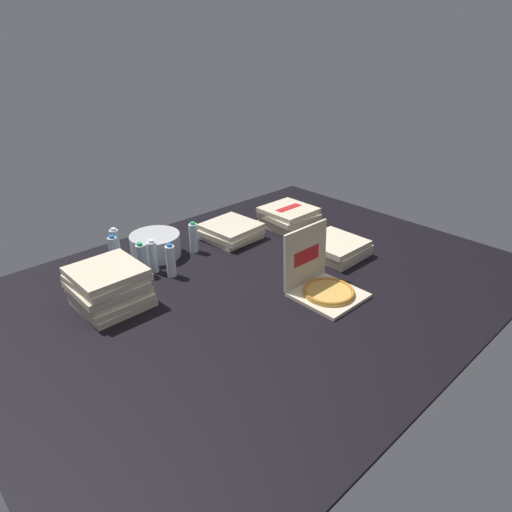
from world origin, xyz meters
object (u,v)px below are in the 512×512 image
(ice_bucket, at_px, (156,245))
(water_bottle_4, at_px, (115,244))
(pizza_stack_center_near, at_px, (231,231))
(pizza_stack_center_far, at_px, (336,248))
(water_bottle_2, at_px, (171,261))
(water_bottle_5, at_px, (194,238))
(water_bottle_3, at_px, (114,252))
(water_bottle_0, at_px, (142,260))
(pizza_stack_left_near, at_px, (109,287))
(pizza_stack_right_mid, at_px, (289,217))
(water_bottle_1, at_px, (153,257))
(open_pizza_box, at_px, (322,283))

(ice_bucket, relative_size, water_bottle_4, 1.54)
(pizza_stack_center_near, distance_m, pizza_stack_center_far, 0.79)
(ice_bucket, xyz_separation_m, water_bottle_2, (-0.08, -0.32, 0.03))
(water_bottle_5, bearing_deg, water_bottle_3, 161.39)
(pizza_stack_center_near, bearing_deg, ice_bucket, 166.22)
(water_bottle_0, bearing_deg, water_bottle_3, 108.28)
(pizza_stack_left_near, xyz_separation_m, water_bottle_3, (0.24, 0.41, -0.01))
(pizza_stack_right_mid, distance_m, water_bottle_2, 1.14)
(pizza_stack_center_near, distance_m, water_bottle_3, 0.87)
(pizza_stack_right_mid, height_order, water_bottle_2, water_bottle_2)
(ice_bucket, bearing_deg, pizza_stack_center_far, -43.19)
(ice_bucket, distance_m, water_bottle_1, 0.24)
(water_bottle_1, bearing_deg, open_pizza_box, -57.84)
(water_bottle_0, relative_size, water_bottle_2, 1.00)
(open_pizza_box, relative_size, water_bottle_5, 1.75)
(pizza_stack_left_near, xyz_separation_m, water_bottle_0, (0.31, 0.19, -0.01))
(water_bottle_1, height_order, water_bottle_3, same)
(pizza_stack_center_far, height_order, water_bottle_1, water_bottle_1)
(water_bottle_4, bearing_deg, water_bottle_3, -121.87)
(pizza_stack_center_near, distance_m, water_bottle_1, 0.70)
(water_bottle_0, distance_m, water_bottle_3, 0.24)
(pizza_stack_center_near, relative_size, water_bottle_5, 1.85)
(water_bottle_1, distance_m, water_bottle_5, 0.37)
(pizza_stack_center_near, height_order, pizza_stack_center_far, same)
(water_bottle_3, height_order, water_bottle_4, same)
(pizza_stack_center_far, bearing_deg, pizza_stack_right_mid, 75.67)
(water_bottle_4, bearing_deg, pizza_stack_right_mid, -18.44)
(pizza_stack_center_near, relative_size, ice_bucket, 1.20)
(pizza_stack_right_mid, height_order, water_bottle_3, water_bottle_3)
(pizza_stack_center_far, xyz_separation_m, water_bottle_0, (-1.12, 0.67, 0.05))
(water_bottle_0, distance_m, water_bottle_1, 0.08)
(pizza_stack_center_far, height_order, water_bottle_0, water_bottle_0)
(ice_bucket, xyz_separation_m, water_bottle_4, (-0.22, 0.15, 0.03))
(open_pizza_box, relative_size, pizza_stack_center_near, 0.95)
(pizza_stack_left_near, distance_m, pizza_stack_center_far, 1.51)
(pizza_stack_center_near, distance_m, water_bottle_0, 0.78)
(water_bottle_2, bearing_deg, water_bottle_4, 105.94)
(ice_bucket, bearing_deg, open_pizza_box, -68.25)
(pizza_stack_center_far, height_order, water_bottle_3, water_bottle_3)
(pizza_stack_left_near, distance_m, water_bottle_5, 0.79)
(pizza_stack_right_mid, xyz_separation_m, water_bottle_1, (-1.19, 0.08, 0.03))
(water_bottle_1, relative_size, water_bottle_2, 1.00)
(open_pizza_box, bearing_deg, water_bottle_2, 123.71)
(water_bottle_3, bearing_deg, pizza_stack_center_near, -12.12)
(open_pizza_box, distance_m, water_bottle_0, 1.14)
(water_bottle_5, bearing_deg, ice_bucket, 150.65)
(pizza_stack_right_mid, bearing_deg, ice_bucket, 165.38)
(water_bottle_4, distance_m, water_bottle_5, 0.53)
(pizza_stack_center_near, xyz_separation_m, pizza_stack_center_far, (0.34, -0.71, -0.00))
(pizza_stack_left_near, height_order, pizza_stack_center_near, pizza_stack_left_near)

